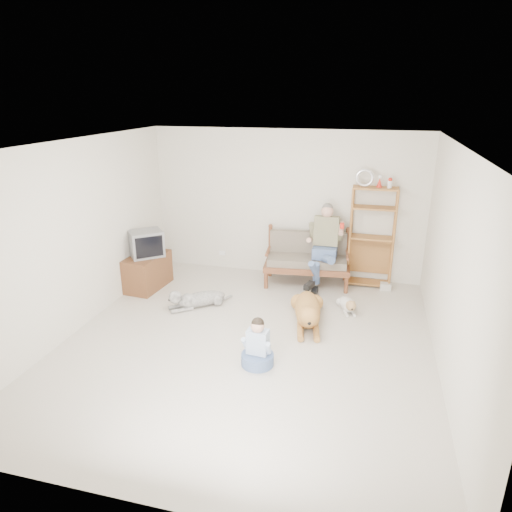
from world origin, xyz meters
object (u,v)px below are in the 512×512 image
(etagere, at_px, (372,236))
(tv_stand, at_px, (147,272))
(loveseat, at_px, (308,258))
(golden_retriever, at_px, (308,311))

(etagere, xyz_separation_m, tv_stand, (-3.80, -1.09, -0.62))
(tv_stand, bearing_deg, loveseat, 23.80)
(loveseat, bearing_deg, golden_retriever, -86.90)
(loveseat, height_order, etagere, etagere)
(golden_retriever, bearing_deg, tv_stand, 158.10)
(loveseat, bearing_deg, etagere, 3.81)
(tv_stand, bearing_deg, etagere, 21.30)
(loveseat, height_order, golden_retriever, loveseat)
(golden_retriever, bearing_deg, etagere, 54.02)
(loveseat, xyz_separation_m, tv_stand, (-2.72, -0.91, -0.19))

